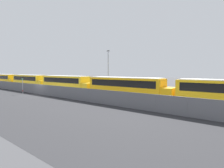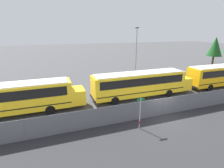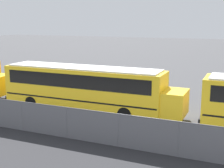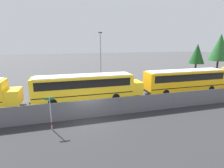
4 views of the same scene
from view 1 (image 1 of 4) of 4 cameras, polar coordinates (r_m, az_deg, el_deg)
name	(u,v)px [view 1 (image 1 of 4)]	position (r m, az deg, el deg)	size (l,w,h in m)	color
ground_plane	(40,94)	(32.95, -22.42, -3.17)	(200.00, 200.00, 0.00)	#424244
road_strip	(2,99)	(30.49, -32.30, -4.07)	(143.60, 12.00, 0.01)	#2B2B2D
fence	(40,89)	(32.86, -22.47, -1.61)	(109.67, 0.07, 1.77)	#9EA0A5
school_bus_1	(5,79)	(60.18, -31.56, 1.50)	(13.26, 2.49, 3.17)	yellow
school_bus_2	(30,80)	(47.19, -25.34, 1.15)	(13.26, 2.49, 3.17)	yellow
school_bus_3	(66,82)	(35.14, -14.81, 0.52)	(13.26, 2.49, 3.17)	yellow
school_bus_4	(126,86)	(25.33, 4.64, -0.72)	(13.26, 2.49, 3.17)	#EDA80F
street_sign	(23,86)	(35.01, -27.16, -0.46)	(0.70, 0.09, 2.79)	#B7B7BC
light_pole	(108,68)	(38.44, -1.26, 5.13)	(0.60, 0.24, 8.57)	gray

